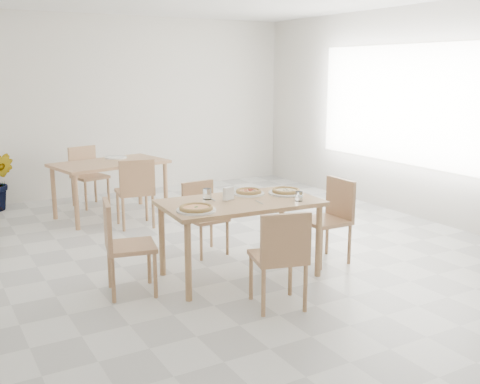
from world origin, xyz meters
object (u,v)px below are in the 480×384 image
chair_back_n (87,172)px  plate_empty (116,157)px  tumbler_b (299,196)px  plate_margherita (196,210)px  napkin_holder (228,194)px  pizza_margherita (196,208)px  pizza_pepperoni (249,191)px  chair_back_s (136,188)px  pizza_mushroom (286,191)px  main_table (240,209)px  plate_pepperoni (249,194)px  second_table (110,168)px  plate_mushroom (286,193)px  chair_east (331,214)px  chair_west (121,241)px  chair_north (203,212)px  tumbler_a (207,194)px  chair_south (281,253)px

chair_back_n → plate_empty: bearing=-73.4°
tumbler_b → chair_back_n: (-0.97, 3.92, -0.29)m
plate_margherita → napkin_holder: size_ratio=2.64×
pizza_margherita → tumbler_b: size_ratio=3.35×
pizza_pepperoni → chair_back_s: size_ratio=0.36×
pizza_mushroom → plate_empty: (-0.76, 3.11, -0.02)m
main_table → plate_pepperoni: plate_pepperoni is taller
chair_back_n → second_table: bearing=-96.2°
plate_mushroom → napkin_holder: size_ratio=2.66×
pizza_mushroom → chair_east: bearing=-13.7°
plate_margherita → plate_empty: same height
chair_west → tumbler_b: (1.61, -0.42, 0.30)m
plate_margherita → plate_pepperoni: 0.83m
chair_north → plate_pepperoni: (0.20, -0.64, 0.31)m
chair_east → pizza_pepperoni: chair_east is taller
chair_east → tumbler_b: 0.67m
napkin_holder → plate_empty: (-0.11, 3.09, -0.05)m
pizza_mushroom → pizza_pepperoni: bearing=154.1°
tumbler_a → tumbler_b: 0.88m
chair_south → pizza_mushroom: chair_south is taller
chair_east → tumbler_b: chair_east is taller
chair_east → pizza_pepperoni: (-0.83, 0.28, 0.28)m
chair_north → plate_mushroom: 1.02m
pizza_pepperoni → tumbler_a: 0.46m
plate_margherita → pizza_pepperoni: (0.75, 0.35, 0.02)m
plate_mushroom → pizza_margherita: pizza_margherita is taller
tumbler_b → second_table: 3.26m
chair_north → tumbler_b: size_ratio=8.47×
main_table → pizza_mushroom: (0.55, 0.03, 0.12)m
chair_south → chair_back_n: chair_back_n is taller
chair_back_n → pizza_mushroom: bearing=-88.0°
pizza_margherita → tumbler_b: tumbler_b is taller
tumbler_a → chair_back_s: chair_back_s is taller
napkin_holder → chair_back_s: chair_back_s is taller
chair_west → pizza_mushroom: bearing=-81.0°
chair_east → chair_north: bearing=-131.4°
chair_south → plate_pepperoni: size_ratio=2.74×
second_table → chair_back_n: 0.80m
pizza_margherita → second_table: bearing=87.2°
plate_margherita → tumbler_b: 1.02m
chair_west → plate_pepperoni: 1.37m
pizza_mushroom → tumbler_a: 0.82m
chair_north → chair_west: 1.34m
pizza_margherita → pizza_mushroom: bearing=9.9°
plate_pepperoni → chair_back_n: chair_back_n is taller
second_table → chair_back_n: (-0.11, 0.78, -0.16)m
pizza_mushroom → pizza_pepperoni: same height
plate_pepperoni → plate_empty: 2.97m
pizza_pepperoni → chair_north: bearing=107.6°
plate_margherita → plate_mushroom: 1.10m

